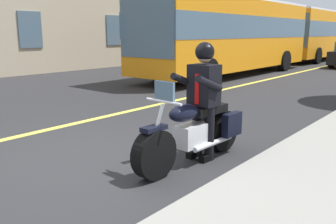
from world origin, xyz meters
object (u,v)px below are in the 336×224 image
bus_far (232,33)px  rider_main (203,91)px  bus_near (318,33)px  motorcycle_main (195,132)px

bus_far → rider_main: bearing=28.1°
bus_near → bus_far: (12.01, 0.08, 0.00)m
bus_near → bus_far: 12.01m
motorcycle_main → bus_near: bearing=-166.4°
rider_main → bus_near: 22.53m
rider_main → motorcycle_main: bearing=-1.3°
rider_main → bus_near: size_ratio=0.16×
motorcycle_main → bus_far: size_ratio=0.20×
rider_main → bus_far: bearing=-151.9°
rider_main → bus_far: (-9.86, -5.27, 0.84)m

